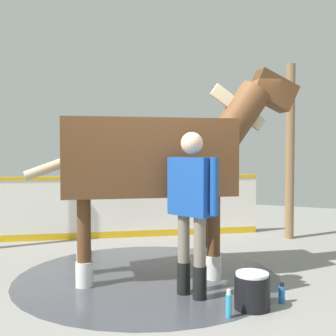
% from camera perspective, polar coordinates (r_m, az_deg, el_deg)
% --- Properties ---
extents(ground_plane, '(16.00, 16.00, 0.02)m').
position_cam_1_polar(ground_plane, '(5.05, -2.06, -16.00)').
color(ground_plane, gray).
extents(wet_patch, '(3.28, 3.28, 0.00)m').
position_cam_1_polar(wet_patch, '(5.43, -2.78, -14.54)').
color(wet_patch, '#42444C').
rests_on(wet_patch, ground).
extents(barrier_wall, '(2.92, 4.07, 1.13)m').
position_cam_1_polar(barrier_wall, '(7.71, -5.39, -5.56)').
color(barrier_wall, white).
rests_on(barrier_wall, ground).
extents(roof_post_near, '(0.16, 0.16, 3.14)m').
position_cam_1_polar(roof_post_near, '(7.82, 16.33, 2.15)').
color(roof_post_near, olive).
rests_on(roof_post_near, ground).
extents(horse, '(2.23, 2.94, 2.65)m').
position_cam_1_polar(horse, '(5.22, -1.43, 1.29)').
color(horse, brown).
rests_on(horse, ground).
extents(handler, '(0.39, 0.67, 1.78)m').
position_cam_1_polar(handler, '(4.50, 3.25, -4.50)').
color(handler, black).
rests_on(handler, ground).
extents(wash_bucket, '(0.36, 0.36, 0.36)m').
position_cam_1_polar(wash_bucket, '(4.42, 11.41, -16.12)').
color(wash_bucket, black).
rests_on(wash_bucket, ground).
extents(bottle_shampoo, '(0.06, 0.06, 0.27)m').
position_cam_1_polar(bottle_shampoo, '(4.18, 8.28, -18.00)').
color(bottle_shampoo, '#3399CC').
rests_on(bottle_shampoo, ground).
extents(bottle_spray, '(0.07, 0.07, 0.22)m').
position_cam_1_polar(bottle_spray, '(4.66, 15.28, -16.23)').
color(bottle_spray, blue).
rests_on(bottle_spray, ground).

